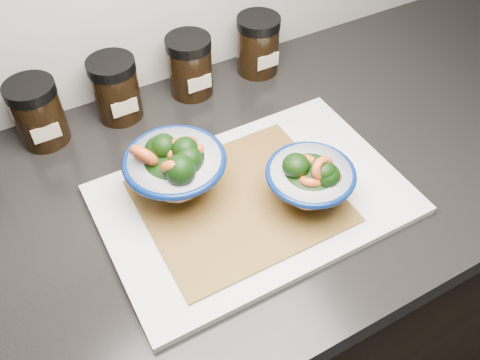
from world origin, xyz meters
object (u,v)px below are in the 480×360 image
cutting_board (254,199)px  spice_jar_d (116,89)px  bowl_left (176,168)px  spice_jar_f (258,45)px  spice_jar_e (190,66)px  bowl_right (311,180)px  spice_jar_c (38,113)px

cutting_board → spice_jar_d: (-0.11, 0.29, 0.05)m
bowl_left → spice_jar_d: bearing=92.4°
bowl_left → spice_jar_f: bowl_left is taller
spice_jar_e → spice_jar_f: bearing=0.0°
spice_jar_d → bowl_left: bearing=-87.6°
cutting_board → bowl_right: size_ratio=3.46×
spice_jar_c → spice_jar_d: 0.13m
bowl_right → spice_jar_e: size_ratio=1.15×
spice_jar_e → spice_jar_f: (0.14, 0.00, 0.00)m
bowl_right → spice_jar_c: (-0.30, 0.34, -0.00)m
spice_jar_d → spice_jar_e: bearing=0.0°
bowl_left → spice_jar_f: bearing=40.2°
spice_jar_e → bowl_left: bearing=-119.5°
spice_jar_d → spice_jar_f: (0.28, 0.00, 0.00)m
spice_jar_c → spice_jar_f: size_ratio=1.00×
spice_jar_c → spice_jar_e: 0.27m
bowl_left → spice_jar_c: (-0.14, 0.23, -0.01)m
cutting_board → spice_jar_e: (0.04, 0.29, 0.05)m
cutting_board → spice_jar_e: bearing=83.2°
spice_jar_d → spice_jar_e: same height
spice_jar_c → bowl_left: bearing=-58.3°
cutting_board → bowl_left: 0.13m
spice_jar_d → spice_jar_c: bearing=180.0°
cutting_board → spice_jar_c: (-0.24, 0.29, 0.05)m
spice_jar_d → spice_jar_e: (0.14, 0.00, 0.00)m
spice_jar_c → spice_jar_d: same height
spice_jar_d → cutting_board: bearing=-70.3°
bowl_left → spice_jar_e: bowl_left is taller
bowl_right → spice_jar_f: bearing=71.8°
bowl_right → spice_jar_d: size_ratio=1.15×
bowl_right → spice_jar_e: 0.34m
bowl_left → bowl_right: 0.19m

